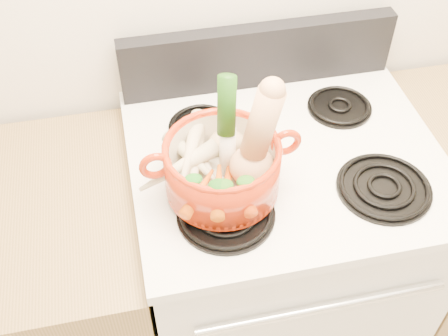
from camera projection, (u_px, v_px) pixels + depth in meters
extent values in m
cube|color=silver|center=(274.00, 265.00, 1.76)|extent=(0.76, 0.65, 0.92)
cube|color=white|center=(286.00, 158.00, 1.41)|extent=(0.78, 0.67, 0.03)
cube|color=black|center=(258.00, 56.00, 1.54)|extent=(0.76, 0.05, 0.18)
cylinder|color=silver|center=(322.00, 308.00, 1.30)|extent=(0.60, 0.02, 0.02)
cylinder|color=black|center=(226.00, 213.00, 1.26)|extent=(0.22, 0.22, 0.02)
cylinder|color=black|center=(384.00, 187.00, 1.31)|extent=(0.22, 0.22, 0.02)
cylinder|color=black|center=(202.00, 125.00, 1.46)|extent=(0.17, 0.17, 0.02)
cylinder|color=black|center=(340.00, 106.00, 1.52)|extent=(0.17, 0.17, 0.02)
cylinder|color=#A4250A|center=(222.00, 168.00, 1.26)|extent=(0.27, 0.27, 0.13)
torus|color=#A4250A|center=(155.00, 166.00, 1.20)|extent=(0.07, 0.02, 0.07)
torus|color=#A4250A|center=(286.00, 142.00, 1.25)|extent=(0.07, 0.02, 0.07)
cylinder|color=white|center=(228.00, 127.00, 1.21)|extent=(0.06, 0.09, 0.27)
ellipsoid|color=tan|center=(227.00, 141.00, 1.33)|extent=(0.10, 0.07, 0.05)
cone|color=#F0E0C3|center=(205.00, 164.00, 1.28)|extent=(0.08, 0.21, 0.06)
cone|color=beige|center=(194.00, 165.00, 1.27)|extent=(0.09, 0.22, 0.06)
cone|color=beige|center=(193.00, 158.00, 1.28)|extent=(0.13, 0.18, 0.06)
cone|color=beige|center=(178.00, 167.00, 1.25)|extent=(0.21, 0.11, 0.06)
cone|color=beige|center=(188.00, 161.00, 1.26)|extent=(0.11, 0.19, 0.05)
cone|color=beige|center=(190.00, 151.00, 1.27)|extent=(0.12, 0.22, 0.06)
cone|color=#C15509|center=(227.00, 187.00, 1.24)|extent=(0.08, 0.17, 0.05)
cone|color=#DF510B|center=(199.00, 193.00, 1.22)|extent=(0.11, 0.13, 0.04)
cone|color=#C73F09|center=(242.00, 186.00, 1.23)|extent=(0.03, 0.16, 0.04)
cone|color=#D95C0A|center=(218.00, 192.00, 1.21)|extent=(0.06, 0.15, 0.04)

